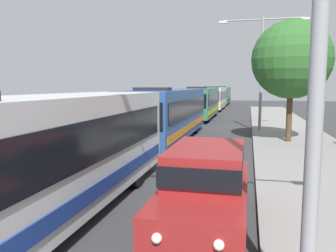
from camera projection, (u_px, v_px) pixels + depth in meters
bus_lead at (53, 152)px, 8.17m from camera, size 2.58×10.67×3.21m
bus_second_in_line at (170, 113)px, 20.09m from camera, size 2.58×12.22×3.21m
bus_middle at (201, 102)px, 33.55m from camera, size 2.58×10.63×3.21m
bus_fourth_in_line at (214, 98)px, 45.92m from camera, size 2.58×10.54×3.21m
bus_rear at (222, 95)px, 58.25m from camera, size 2.58×10.70×3.21m
white_suv at (206, 184)px, 7.74m from camera, size 1.86×4.89×1.90m
streetlamp_mid at (262, 61)px, 23.33m from camera, size 5.95×0.28×7.87m
roadside_tree at (292, 60)px, 18.57m from camera, size 4.36×4.36×6.77m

